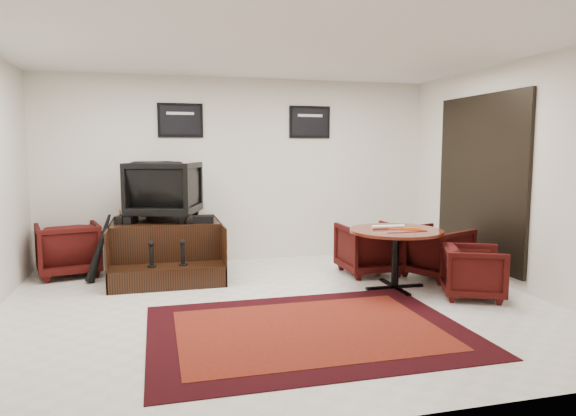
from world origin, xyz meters
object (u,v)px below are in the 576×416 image
at_px(meeting_table, 396,237).
at_px(table_chair_window, 437,249).
at_px(table_chair_back, 369,246).
at_px(armchair_side, 68,246).
at_px(table_chair_corner, 473,269).
at_px(shine_podium, 166,250).
at_px(shine_chair, 164,187).

height_order(meeting_table, table_chair_window, table_chair_window).
height_order(table_chair_back, table_chair_window, table_chair_back).
distance_m(armchair_side, table_chair_window, 5.02).
height_order(table_chair_back, table_chair_corner, table_chair_back).
bearing_deg(table_chair_back, meeting_table, 89.01).
bearing_deg(table_chair_corner, shine_podium, 84.23).
xyz_separation_m(shine_chair, table_chair_back, (2.73, -0.77, -0.81)).
height_order(shine_podium, table_chair_back, table_chair_back).
bearing_deg(table_chair_window, table_chair_corner, 150.66).
xyz_separation_m(table_chair_back, table_chair_window, (0.81, -0.42, -0.01)).
height_order(meeting_table, table_chair_back, table_chair_back).
relative_size(shine_podium, table_chair_corner, 2.22).
height_order(shine_podium, meeting_table, shine_podium).
bearing_deg(table_chair_window, shine_chair, 47.64).
relative_size(armchair_side, table_chair_corner, 1.20).
bearing_deg(armchair_side, shine_chair, 158.68).
distance_m(armchair_side, meeting_table, 4.40).
height_order(armchair_side, meeting_table, armchair_side).
bearing_deg(meeting_table, table_chair_corner, -40.65).
relative_size(armchair_side, table_chair_back, 1.03).
bearing_deg(armchair_side, table_chair_window, 150.28).
distance_m(shine_chair, table_chair_back, 2.95).
relative_size(shine_podium, table_chair_back, 1.91).
distance_m(shine_chair, meeting_table, 3.20).
bearing_deg(shine_chair, meeting_table, 168.03).
height_order(shine_podium, shine_chair, shine_chair).
xyz_separation_m(shine_podium, shine_chair, (0.00, 0.15, 0.86)).
distance_m(armchair_side, table_chair_back, 4.14).
xyz_separation_m(meeting_table, table_chair_window, (0.80, 0.37, -0.27)).
height_order(shine_chair, armchair_side, shine_chair).
distance_m(meeting_table, table_chair_corner, 0.97).
relative_size(table_chair_back, table_chair_corner, 1.16).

